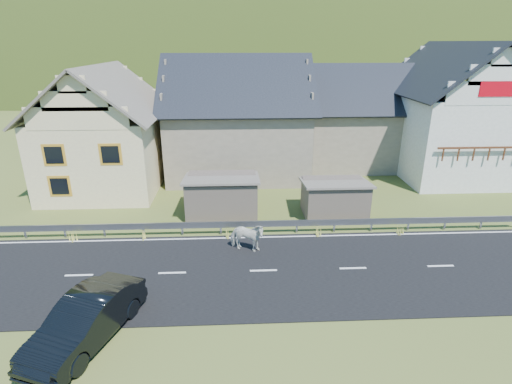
{
  "coord_description": "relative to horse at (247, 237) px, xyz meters",
  "views": [
    {
      "loc": [
        -1.06,
        -15.2,
        9.49
      ],
      "look_at": [
        -0.16,
        3.44,
        2.45
      ],
      "focal_mm": 28.0,
      "sensor_mm": 36.0,
      "label": 1
    }
  ],
  "objects": [
    {
      "name": "shed_left",
      "position": [
        -1.31,
        4.67,
        0.32
      ],
      "size": [
        4.3,
        3.3,
        2.4
      ],
      "primitive_type": "cube",
      "color": "#67584D",
      "rests_on": "ground"
    },
    {
      "name": "house_cream",
      "position": [
        -9.32,
        10.17,
        3.58
      ],
      "size": [
        7.8,
        9.8,
        8.3
      ],
      "color": "beige",
      "rests_on": "ground"
    },
    {
      "name": "conifer_patch",
      "position": [
        -54.31,
        108.17,
        5.22
      ],
      "size": [
        76.0,
        50.0,
        28.0
      ],
      "primitive_type": "ellipsoid",
      "color": "black",
      "rests_on": "ground"
    },
    {
      "name": "ground",
      "position": [
        0.69,
        -1.83,
        -0.78
      ],
      "size": [
        160.0,
        160.0,
        0.0
      ],
      "primitive_type": "plane",
      "color": "#3F521F",
      "rests_on": "ground"
    },
    {
      "name": "lane_markings",
      "position": [
        0.69,
        -1.83,
        -0.74
      ],
      "size": [
        60.0,
        6.6,
        0.01
      ],
      "primitive_type": "cube",
      "color": "silver",
      "rests_on": "road"
    },
    {
      "name": "house_stone_a",
      "position": [
        -0.31,
        13.17,
        3.85
      ],
      "size": [
        10.8,
        9.8,
        8.9
      ],
      "color": "gray",
      "rests_on": "ground"
    },
    {
      "name": "horse",
      "position": [
        0.0,
        0.0,
        0.0
      ],
      "size": [
        1.33,
        1.92,
        1.48
      ],
      "primitive_type": "imported",
      "rotation": [
        0.0,
        0.0,
        1.24
      ],
      "color": "silver",
      "rests_on": "road"
    },
    {
      "name": "house_white",
      "position": [
        15.69,
        12.17,
        4.28
      ],
      "size": [
        8.8,
        10.8,
        9.7
      ],
      "color": "white",
      "rests_on": "ground"
    },
    {
      "name": "shed_right",
      "position": [
        5.19,
        4.17,
        0.22
      ],
      "size": [
        3.8,
        2.9,
        2.2
      ],
      "primitive_type": "cube",
      "color": "#67584D",
      "rests_on": "ground"
    },
    {
      "name": "house_stone_b",
      "position": [
        9.69,
        15.17,
        3.45
      ],
      "size": [
        9.8,
        8.8,
        8.1
      ],
      "color": "gray",
      "rests_on": "ground"
    },
    {
      "name": "mountain",
      "position": [
        5.69,
        178.17,
        -20.78
      ],
      "size": [
        440.0,
        280.0,
        260.0
      ],
      "primitive_type": "ellipsoid",
      "color": "#243610",
      "rests_on": "ground"
    },
    {
      "name": "guardrail",
      "position": [
        0.69,
        1.85,
        -0.22
      ],
      "size": [
        28.1,
        0.09,
        0.75
      ],
      "color": "#93969B",
      "rests_on": "ground"
    },
    {
      "name": "car",
      "position": [
        -5.51,
        -5.83,
        0.01
      ],
      "size": [
        3.2,
        5.09,
        1.58
      ],
      "primitive_type": "imported",
      "rotation": [
        0.0,
        0.0,
        -0.34
      ],
      "color": "black",
      "rests_on": "ground"
    },
    {
      "name": "road",
      "position": [
        0.69,
        -1.83,
        -0.76
      ],
      "size": [
        60.0,
        7.0,
        0.04
      ],
      "primitive_type": "cube",
      "color": "black",
      "rests_on": "ground"
    }
  ]
}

